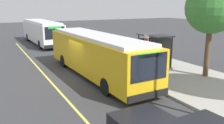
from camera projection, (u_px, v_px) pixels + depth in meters
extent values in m
plane|color=#38383A|center=(80.00, 76.00, 16.91)|extent=(120.00, 120.00, 0.00)
cube|color=#A8A399|center=(149.00, 65.00, 19.64)|extent=(44.00, 6.40, 0.15)
cube|color=#E0D64C|center=(49.00, 80.00, 15.90)|extent=(36.00, 0.14, 0.01)
cube|color=gold|center=(96.00, 54.00, 16.60)|extent=(11.95, 2.92, 2.40)
cube|color=silver|center=(95.00, 36.00, 16.30)|extent=(10.99, 2.63, 0.20)
cube|color=black|center=(150.00, 67.00, 11.48)|extent=(0.11, 2.17, 1.34)
cube|color=black|center=(112.00, 49.00, 17.16)|extent=(10.45, 0.36, 1.06)
cube|color=black|center=(112.00, 66.00, 17.45)|extent=(11.28, 0.38, 0.28)
cube|color=#26D83F|center=(150.00, 55.00, 11.34)|extent=(0.07, 1.40, 0.24)
cube|color=black|center=(149.00, 96.00, 11.80)|extent=(0.16, 2.50, 0.36)
cylinder|color=black|center=(140.00, 80.00, 14.30)|extent=(1.01, 0.31, 1.00)
cylinder|color=black|center=(106.00, 87.00, 13.18)|extent=(1.01, 0.31, 1.00)
cylinder|color=black|center=(90.00, 58.00, 20.41)|extent=(1.01, 0.31, 1.00)
cylinder|color=black|center=(64.00, 61.00, 19.29)|extent=(1.01, 0.31, 1.00)
cube|color=white|center=(42.00, 32.00, 30.83)|extent=(11.91, 2.86, 2.40)
cube|color=silver|center=(41.00, 22.00, 30.53)|extent=(10.96, 2.58, 0.20)
cube|color=black|center=(55.00, 33.00, 25.71)|extent=(0.10, 2.17, 1.34)
cube|color=black|center=(52.00, 29.00, 31.38)|extent=(10.43, 0.32, 1.06)
cube|color=#197259|center=(52.00, 39.00, 31.68)|extent=(11.26, 0.33, 0.28)
cube|color=#26D83F|center=(55.00, 27.00, 25.57)|extent=(0.07, 1.40, 0.24)
cube|color=black|center=(56.00, 46.00, 26.03)|extent=(0.15, 2.50, 0.36)
cylinder|color=black|center=(60.00, 43.00, 28.52)|extent=(1.01, 0.31, 1.00)
cylinder|color=black|center=(40.00, 44.00, 27.41)|extent=(1.01, 0.31, 1.00)
cylinder|color=black|center=(44.00, 36.00, 34.64)|extent=(1.01, 0.31, 1.00)
cylinder|color=black|center=(28.00, 37.00, 33.53)|extent=(1.01, 0.31, 1.00)
cylinder|color=#333338|center=(172.00, 53.00, 18.25)|extent=(0.10, 0.10, 2.40)
cylinder|color=#333338|center=(158.00, 54.00, 17.66)|extent=(0.10, 0.10, 2.40)
cylinder|color=#333338|center=(151.00, 48.00, 20.48)|extent=(0.10, 0.10, 2.40)
cylinder|color=#333338|center=(138.00, 49.00, 19.89)|extent=(0.10, 0.10, 2.40)
cube|color=#333338|center=(155.00, 35.00, 18.78)|extent=(2.90, 1.60, 0.08)
cube|color=#4C606B|center=(161.00, 50.00, 19.37)|extent=(2.47, 0.04, 2.16)
cube|color=navy|center=(145.00, 49.00, 20.20)|extent=(0.06, 1.11, 1.82)
cube|color=brown|center=(155.00, 60.00, 19.11)|extent=(1.60, 0.44, 0.06)
cube|color=brown|center=(157.00, 56.00, 19.15)|extent=(1.60, 0.05, 0.44)
cube|color=#333338|center=(149.00, 61.00, 19.78)|extent=(0.08, 0.40, 0.45)
cube|color=#333338|center=(160.00, 65.00, 18.54)|extent=(0.08, 0.40, 0.45)
cylinder|color=#333338|center=(146.00, 56.00, 16.23)|extent=(0.07, 0.07, 2.80)
cube|color=white|center=(146.00, 40.00, 15.96)|extent=(0.44, 0.03, 0.56)
cube|color=red|center=(146.00, 40.00, 15.96)|extent=(0.40, 0.01, 0.16)
cylinder|color=#282D47|center=(129.00, 58.00, 19.95)|extent=(0.14, 0.14, 0.85)
cylinder|color=#282D47|center=(127.00, 58.00, 19.87)|extent=(0.14, 0.14, 0.85)
cube|color=red|center=(128.00, 50.00, 19.74)|extent=(0.24, 0.40, 0.62)
sphere|color=tan|center=(128.00, 45.00, 19.64)|extent=(0.22, 0.22, 0.22)
cylinder|color=brown|center=(207.00, 52.00, 16.06)|extent=(0.36, 0.36, 3.33)
sphere|color=#387A33|center=(212.00, 8.00, 15.38)|extent=(3.39, 3.39, 3.39)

